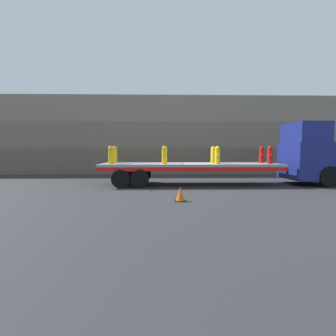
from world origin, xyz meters
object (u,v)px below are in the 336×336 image
(fire_hydrant_yellow_far_1, at_px, (164,155))
(fire_hydrant_red_far_3, at_px, (261,155))
(flatbed_trailer, at_px, (177,167))
(fire_hydrant_red_near_3, at_px, (270,155))
(truck_cab, at_px, (309,154))
(fire_hydrant_yellow_far_2, at_px, (213,155))
(traffic_cone, at_px, (180,194))
(fire_hydrant_yellow_near_1, at_px, (164,155))
(fire_hydrant_yellow_near_0, at_px, (111,155))
(fire_hydrant_yellow_near_2, at_px, (217,155))
(fire_hydrant_yellow_far_0, at_px, (115,155))

(fire_hydrant_yellow_far_1, height_order, fire_hydrant_red_far_3, same)
(flatbed_trailer, relative_size, fire_hydrant_red_near_3, 10.22)
(truck_cab, bearing_deg, fire_hydrant_yellow_far_2, 173.69)
(fire_hydrant_yellow_far_2, distance_m, fire_hydrant_red_near_3, 2.97)
(truck_cab, distance_m, traffic_cone, 8.82)
(fire_hydrant_red_near_3, distance_m, fire_hydrant_red_far_3, 1.14)
(fire_hydrant_yellow_near_1, height_order, fire_hydrant_yellow_far_1, same)
(fire_hydrant_yellow_near_0, distance_m, fire_hydrant_yellow_near_2, 5.48)
(fire_hydrant_yellow_far_1, bearing_deg, fire_hydrant_yellow_near_0, -157.44)
(fire_hydrant_red_near_3, xyz_separation_m, traffic_cone, (-4.96, -4.09, -1.35))
(flatbed_trailer, bearing_deg, traffic_cone, -91.94)
(fire_hydrant_red_near_3, bearing_deg, flatbed_trailer, 173.24)
(truck_cab, xyz_separation_m, fire_hydrant_yellow_far_1, (-7.88, 0.57, -0.03))
(fire_hydrant_yellow_far_1, xyz_separation_m, traffic_cone, (0.52, -5.23, -1.35))
(fire_hydrant_red_far_3, bearing_deg, truck_cab, -13.32)
(fire_hydrant_yellow_near_1, relative_size, fire_hydrant_yellow_far_1, 1.00)
(fire_hydrant_red_far_3, bearing_deg, fire_hydrant_yellow_far_0, 180.00)
(fire_hydrant_yellow_far_1, distance_m, fire_hydrant_red_far_3, 5.48)
(fire_hydrant_yellow_far_0, bearing_deg, fire_hydrant_red_far_3, 0.00)
(fire_hydrant_yellow_far_0, bearing_deg, fire_hydrant_yellow_far_1, 0.00)
(truck_cab, relative_size, fire_hydrant_yellow_near_2, 3.60)
(traffic_cone, bearing_deg, fire_hydrant_red_near_3, 39.51)
(fire_hydrant_yellow_near_1, bearing_deg, fire_hydrant_red_near_3, 0.00)
(flatbed_trailer, height_order, fire_hydrant_yellow_near_0, fire_hydrant_yellow_near_0)
(flatbed_trailer, xyz_separation_m, fire_hydrant_yellow_near_0, (-3.42, -0.57, 0.67))
(traffic_cone, bearing_deg, fire_hydrant_yellow_far_1, 95.71)
(truck_cab, distance_m, fire_hydrant_red_near_3, 2.47)
(fire_hydrant_yellow_far_0, distance_m, fire_hydrant_red_far_3, 8.22)
(fire_hydrant_yellow_far_2, bearing_deg, fire_hydrant_red_near_3, -22.56)
(fire_hydrant_yellow_near_0, distance_m, fire_hydrant_yellow_far_0, 1.14)
(truck_cab, distance_m, fire_hydrant_yellow_near_1, 7.90)
(flatbed_trailer, bearing_deg, fire_hydrant_yellow_far_2, 15.44)
(fire_hydrant_yellow_near_0, relative_size, fire_hydrant_yellow_near_2, 1.00)
(fire_hydrant_yellow_near_0, distance_m, fire_hydrant_yellow_far_2, 5.60)
(fire_hydrant_yellow_near_0, bearing_deg, fire_hydrant_yellow_near_1, 0.00)
(fire_hydrant_red_far_3, xyz_separation_m, traffic_cone, (-4.96, -5.23, -1.35))
(fire_hydrant_red_near_3, xyz_separation_m, fire_hydrant_red_far_3, (0.00, 1.14, 0.00))
(fire_hydrant_red_far_3, distance_m, traffic_cone, 7.33)
(truck_cab, distance_m, fire_hydrant_yellow_far_1, 7.90)
(flatbed_trailer, relative_size, traffic_cone, 18.04)
(fire_hydrant_yellow_far_2, bearing_deg, flatbed_trailer, -164.56)
(fire_hydrant_red_near_3, distance_m, traffic_cone, 6.56)
(fire_hydrant_yellow_far_1, distance_m, fire_hydrant_yellow_far_2, 2.74)
(flatbed_trailer, bearing_deg, truck_cab, 0.00)
(fire_hydrant_yellow_far_2, relative_size, fire_hydrant_red_near_3, 1.00)
(fire_hydrant_yellow_near_0, height_order, traffic_cone, fire_hydrant_yellow_near_0)
(fire_hydrant_yellow_far_2, bearing_deg, fire_hydrant_yellow_far_0, 180.00)
(fire_hydrant_yellow_near_0, bearing_deg, traffic_cone, -51.41)
(fire_hydrant_yellow_near_1, bearing_deg, fire_hydrant_yellow_near_2, 0.00)
(fire_hydrant_yellow_near_0, bearing_deg, fire_hydrant_red_far_3, 7.88)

